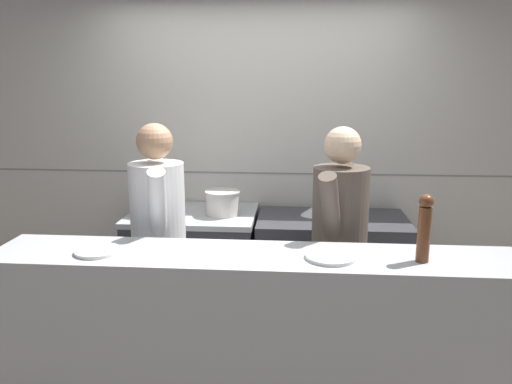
% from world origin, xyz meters
% --- Properties ---
extents(wall_back_tiled, '(8.00, 0.06, 2.60)m').
position_xyz_m(wall_back_tiled, '(0.00, 1.47, 1.30)').
color(wall_back_tiled, silver).
rests_on(wall_back_tiled, ground_plane).
extents(oven_range, '(0.96, 0.71, 0.90)m').
position_xyz_m(oven_range, '(-0.49, 1.07, 0.45)').
color(oven_range, '#38383D').
rests_on(oven_range, ground_plane).
extents(prep_counter, '(1.12, 0.65, 0.88)m').
position_xyz_m(prep_counter, '(0.58, 1.07, 0.44)').
color(prep_counter, '#38383D').
rests_on(prep_counter, ground_plane).
extents(pass_counter, '(2.69, 0.45, 1.04)m').
position_xyz_m(pass_counter, '(0.09, -0.20, 0.51)').
color(pass_counter, '#B7BABF').
rests_on(pass_counter, ground_plane).
extents(stock_pot, '(0.30, 0.30, 0.24)m').
position_xyz_m(stock_pot, '(-0.78, 1.04, 1.03)').
color(stock_pot, beige).
rests_on(stock_pot, oven_range).
extents(sauce_pot, '(0.26, 0.26, 0.18)m').
position_xyz_m(sauce_pot, '(-0.25, 1.03, 1.00)').
color(sauce_pot, beige).
rests_on(sauce_pot, oven_range).
extents(mixing_bowl_steel, '(0.21, 0.21, 0.08)m').
position_xyz_m(mixing_bowl_steel, '(0.44, 1.14, 0.92)').
color(mixing_bowl_steel, '#B7BABF').
rests_on(mixing_bowl_steel, prep_counter).
extents(plated_dish_main, '(0.23, 0.23, 0.02)m').
position_xyz_m(plated_dish_main, '(-0.70, -0.25, 1.05)').
color(plated_dish_main, white).
rests_on(plated_dish_main, pass_counter).
extents(plated_dish_appetiser, '(0.25, 0.25, 0.02)m').
position_xyz_m(plated_dish_appetiser, '(0.47, -0.23, 1.05)').
color(plated_dish_appetiser, white).
rests_on(plated_dish_appetiser, pass_counter).
extents(pepper_mill, '(0.07, 0.07, 0.33)m').
position_xyz_m(pepper_mill, '(0.91, -0.24, 1.21)').
color(pepper_mill, brown).
rests_on(pepper_mill, pass_counter).
extents(chef_head_cook, '(0.42, 0.71, 1.65)m').
position_xyz_m(chef_head_cook, '(-0.55, 0.33, 0.92)').
color(chef_head_cook, black).
rests_on(chef_head_cook, ground_plane).
extents(chef_sous, '(0.42, 0.70, 1.63)m').
position_xyz_m(chef_sous, '(0.56, 0.33, 0.91)').
color(chef_sous, black).
rests_on(chef_sous, ground_plane).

